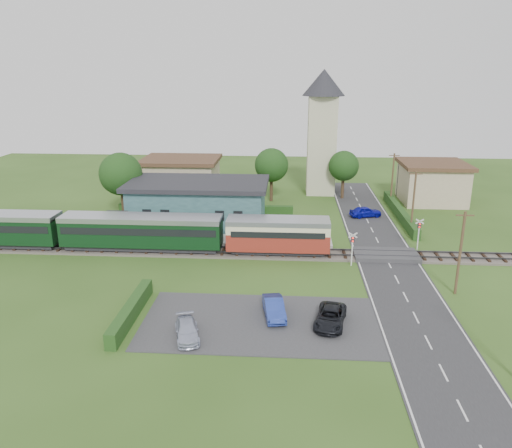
# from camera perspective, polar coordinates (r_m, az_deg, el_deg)

# --- Properties ---
(ground) EXTENTS (120.00, 120.00, 0.00)m
(ground) POSITION_cam_1_polar(r_m,az_deg,el_deg) (47.73, 3.10, -4.38)
(ground) COLOR #2D4C19
(railway_track) EXTENTS (76.00, 3.20, 0.49)m
(railway_track) POSITION_cam_1_polar(r_m,az_deg,el_deg) (49.55, 3.13, -3.40)
(railway_track) COLOR #4C443D
(railway_track) RESTS_ON ground
(road) EXTENTS (6.00, 70.00, 0.05)m
(road) POSITION_cam_1_polar(r_m,az_deg,el_deg) (48.67, 14.99, -4.50)
(road) COLOR #28282B
(road) RESTS_ON ground
(car_park) EXTENTS (17.00, 9.00, 0.08)m
(car_park) POSITION_cam_1_polar(r_m,az_deg,el_deg) (36.88, 0.43, -11.18)
(car_park) COLOR #333335
(car_park) RESTS_ON ground
(crossing_deck) EXTENTS (6.20, 3.40, 0.45)m
(crossing_deck) POSITION_cam_1_polar(r_m,az_deg,el_deg) (50.43, 14.59, -3.45)
(crossing_deck) COLOR #333335
(crossing_deck) RESTS_ON ground
(platform) EXTENTS (30.00, 3.00, 0.45)m
(platform) POSITION_cam_1_polar(r_m,az_deg,el_deg) (53.54, -7.58, -1.80)
(platform) COLOR gray
(platform) RESTS_ON ground
(equipment_hut) EXTENTS (2.30, 2.30, 2.55)m
(equipment_hut) POSITION_cam_1_polar(r_m,az_deg,el_deg) (55.19, -15.81, -0.07)
(equipment_hut) COLOR beige
(equipment_hut) RESTS_ON platform
(station_building) EXTENTS (16.00, 9.00, 5.30)m
(station_building) POSITION_cam_1_polar(r_m,az_deg,el_deg) (58.26, -6.58, 2.36)
(station_building) COLOR #2F5157
(station_building) RESTS_ON ground
(train) EXTENTS (43.20, 2.90, 3.40)m
(train) POSITION_cam_1_polar(r_m,az_deg,el_deg) (51.97, -16.29, -0.69)
(train) COLOR #232328
(train) RESTS_ON ground
(church_tower) EXTENTS (6.00, 6.00, 17.60)m
(church_tower) POSITION_cam_1_polar(r_m,az_deg,el_deg) (72.86, 7.59, 11.36)
(church_tower) COLOR beige
(church_tower) RESTS_ON ground
(house_west) EXTENTS (10.80, 8.80, 5.50)m
(house_west) POSITION_cam_1_polar(r_m,az_deg,el_deg) (72.57, -8.53, 5.35)
(house_west) COLOR tan
(house_west) RESTS_ON ground
(house_east) EXTENTS (8.80, 8.80, 5.50)m
(house_east) POSITION_cam_1_polar(r_m,az_deg,el_deg) (72.63, 19.48, 4.56)
(house_east) COLOR tan
(house_east) RESTS_ON ground
(hedge_carpark) EXTENTS (0.80, 9.00, 1.20)m
(hedge_carpark) POSITION_cam_1_polar(r_m,az_deg,el_deg) (38.30, -14.12, -9.66)
(hedge_carpark) COLOR #193814
(hedge_carpark) RESTS_ON ground
(hedge_roadside) EXTENTS (0.80, 18.00, 1.20)m
(hedge_roadside) POSITION_cam_1_polar(r_m,az_deg,el_deg) (64.20, 16.11, 1.26)
(hedge_roadside) COLOR #193814
(hedge_roadside) RESTS_ON ground
(hedge_station) EXTENTS (22.00, 0.80, 1.30)m
(hedge_station) POSITION_cam_1_polar(r_m,az_deg,el_deg) (63.07, -5.80, 1.63)
(hedge_station) COLOR #193814
(hedge_station) RESTS_ON ground
(tree_a) EXTENTS (5.20, 5.20, 8.00)m
(tree_a) POSITION_cam_1_polar(r_m,az_deg,el_deg) (63.01, -15.20, 5.52)
(tree_a) COLOR #332316
(tree_a) RESTS_ON ground
(tree_b) EXTENTS (4.60, 4.60, 7.34)m
(tree_b) POSITION_cam_1_polar(r_m,az_deg,el_deg) (68.55, 1.78, 6.73)
(tree_b) COLOR #332316
(tree_b) RESTS_ON ground
(tree_c) EXTENTS (4.20, 4.20, 6.78)m
(tree_c) POSITION_cam_1_polar(r_m,az_deg,el_deg) (70.95, 9.99, 6.54)
(tree_c) COLOR #332316
(tree_c) RESTS_ON ground
(utility_pole_b) EXTENTS (1.40, 0.22, 7.00)m
(utility_pole_b) POSITION_cam_1_polar(r_m,az_deg,el_deg) (43.09, 22.31, -3.00)
(utility_pole_b) COLOR #473321
(utility_pole_b) RESTS_ON ground
(utility_pole_c) EXTENTS (1.40, 0.22, 7.00)m
(utility_pole_c) POSITION_cam_1_polar(r_m,az_deg,el_deg) (57.79, 17.55, 2.49)
(utility_pole_c) COLOR #473321
(utility_pole_c) RESTS_ON ground
(utility_pole_d) EXTENTS (1.40, 0.22, 7.00)m
(utility_pole_d) POSITION_cam_1_polar(r_m,az_deg,el_deg) (69.19, 15.32, 5.05)
(utility_pole_d) COLOR #473321
(utility_pole_d) RESTS_ON ground
(crossing_signal_near) EXTENTS (0.84, 0.28, 3.28)m
(crossing_signal_near) POSITION_cam_1_polar(r_m,az_deg,el_deg) (46.97, 10.97, -2.26)
(crossing_signal_near) COLOR silver
(crossing_signal_near) RESTS_ON ground
(crossing_signal_far) EXTENTS (0.84, 0.28, 3.28)m
(crossing_signal_far) POSITION_cam_1_polar(r_m,az_deg,el_deg) (52.82, 18.13, -0.61)
(crossing_signal_far) COLOR silver
(crossing_signal_far) RESTS_ON ground
(streetlamp_west) EXTENTS (0.30, 0.30, 5.15)m
(streetlamp_west) POSITION_cam_1_polar(r_m,az_deg,el_deg) (69.68, -15.05, 4.66)
(streetlamp_west) COLOR #3F3F47
(streetlamp_west) RESTS_ON ground
(streetlamp_east) EXTENTS (0.30, 0.30, 5.15)m
(streetlamp_east) POSITION_cam_1_polar(r_m,az_deg,el_deg) (74.47, 15.93, 5.38)
(streetlamp_east) COLOR #3F3F47
(streetlamp_east) RESTS_ON ground
(car_on_road) EXTENTS (4.17, 2.58, 1.33)m
(car_on_road) POSITION_cam_1_polar(r_m,az_deg,el_deg) (63.15, 12.40, 1.39)
(car_on_road) COLOR #0C0FA4
(car_on_road) RESTS_ON road
(car_park_blue) EXTENTS (2.02, 4.15, 1.31)m
(car_park_blue) POSITION_cam_1_polar(r_m,az_deg,el_deg) (37.41, 2.07, -9.55)
(car_park_blue) COLOR #243993
(car_park_blue) RESTS_ON car_park
(car_park_silver) EXTENTS (2.46, 3.98, 1.08)m
(car_park_silver) POSITION_cam_1_polar(r_m,az_deg,el_deg) (35.01, -7.89, -11.95)
(car_park_silver) COLOR #ACB2CA
(car_park_silver) RESTS_ON car_park
(car_park_dark) EXTENTS (2.79, 4.62, 1.20)m
(car_park_dark) POSITION_cam_1_polar(r_m,az_deg,el_deg) (36.63, 8.50, -10.46)
(car_park_dark) COLOR black
(car_park_dark) RESTS_ON car_park
(pedestrian_near) EXTENTS (0.61, 0.42, 1.62)m
(pedestrian_near) POSITION_cam_1_polar(r_m,az_deg,el_deg) (52.19, -0.49, -0.95)
(pedestrian_near) COLOR gray
(pedestrian_near) RESTS_ON platform
(pedestrian_far) EXTENTS (0.80, 0.88, 1.49)m
(pedestrian_far) POSITION_cam_1_polar(r_m,az_deg,el_deg) (55.61, -15.74, -0.53)
(pedestrian_far) COLOR gray
(pedestrian_far) RESTS_ON platform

